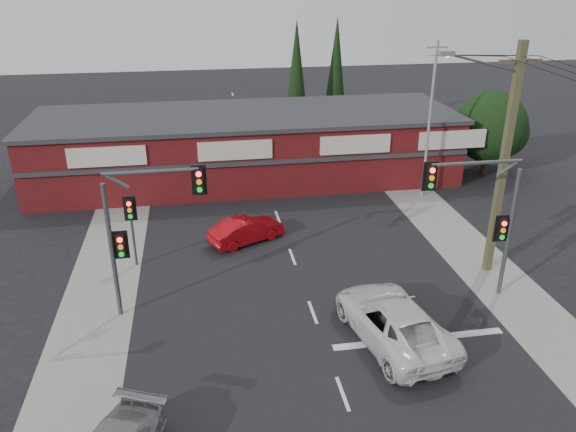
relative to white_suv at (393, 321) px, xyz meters
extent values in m
plane|color=black|center=(-2.53, 1.31, -0.80)|extent=(120.00, 120.00, 0.00)
cube|color=black|center=(-2.53, 6.31, -0.80)|extent=(14.00, 70.00, 0.01)
cube|color=gray|center=(-11.03, 6.31, -0.79)|extent=(3.00, 70.00, 0.02)
cube|color=gray|center=(5.97, 6.31, -0.79)|extent=(3.00, 70.00, 0.02)
cube|color=silver|center=(0.97, -0.19, -0.79)|extent=(6.50, 0.35, 0.01)
imported|color=silver|center=(0.00, 0.00, 0.00)|extent=(3.64, 6.14, 1.60)
imported|color=#9D090F|center=(-4.50, 8.89, -0.17)|extent=(4.00, 2.90, 1.26)
cube|color=silver|center=(-2.53, -2.54, -0.79)|extent=(0.12, 1.60, 0.01)
cube|color=silver|center=(-2.53, 2.17, -0.79)|extent=(0.12, 1.60, 0.01)
cube|color=silver|center=(-2.53, 6.89, -0.79)|extent=(0.12, 1.60, 0.01)
cube|color=silver|center=(-2.53, 11.60, -0.79)|extent=(0.12, 1.60, 0.01)
cube|color=silver|center=(-2.53, 16.32, -0.79)|extent=(0.12, 1.60, 0.01)
cube|color=silver|center=(-2.53, 21.04, -0.79)|extent=(0.12, 1.60, 0.01)
cube|color=silver|center=(-2.53, 25.75, -0.79)|extent=(0.12, 1.60, 0.01)
cube|color=silver|center=(-2.53, 30.47, -0.79)|extent=(0.12, 1.60, 0.01)
cube|color=silver|center=(-2.53, 35.18, -0.79)|extent=(0.12, 1.60, 0.01)
cube|color=silver|center=(-2.53, 39.90, -0.79)|extent=(0.12, 1.60, 0.01)
cube|color=silver|center=(-2.53, 44.62, -0.79)|extent=(0.12, 1.60, 0.01)
cube|color=#4A0E11|center=(-3.53, 18.31, 1.20)|extent=(26.00, 8.00, 4.00)
cube|color=#2D2D30|center=(-3.53, 18.31, 3.30)|extent=(26.40, 8.40, 0.25)
cube|color=beige|center=(-11.53, 14.26, 2.30)|extent=(4.20, 0.12, 1.10)
cube|color=beige|center=(-4.53, 14.26, 2.30)|extent=(4.20, 0.12, 1.10)
cube|color=beige|center=(2.47, 14.26, 2.30)|extent=(4.20, 0.12, 1.10)
cube|color=beige|center=(8.47, 14.26, 2.30)|extent=(4.20, 0.12, 1.10)
cube|color=#2D2D30|center=(-3.53, 14.21, 1.50)|extent=(26.00, 0.15, 0.25)
cylinder|color=#2D2116|center=(11.97, 16.31, 0.10)|extent=(0.50, 0.50, 1.80)
sphere|color=black|center=(11.97, 16.31, 2.40)|extent=(4.60, 4.60, 4.60)
sphere|color=black|center=(13.47, 17.31, 1.70)|extent=(3.40, 3.40, 3.40)
sphere|color=black|center=(10.67, 17.71, 1.50)|extent=(2.80, 2.80, 2.80)
cylinder|color=#2D2116|center=(0.97, 25.31, 0.20)|extent=(0.24, 0.24, 2.00)
cone|color=black|center=(0.97, 25.31, 4.70)|extent=(1.80, 1.80, 7.50)
cylinder|color=#2D2116|center=(4.47, 27.31, 0.20)|extent=(0.24, 0.24, 2.00)
cone|color=black|center=(4.47, 27.31, 4.70)|extent=(1.80, 1.80, 7.50)
cylinder|color=#47494C|center=(-10.03, 3.31, 1.95)|extent=(0.18, 0.18, 5.50)
cylinder|color=#47494C|center=(-8.33, 3.31, 5.05)|extent=(3.40, 0.14, 0.14)
cylinder|color=#47494C|center=(-9.52, 3.31, 4.75)|extent=(0.82, 0.14, 0.63)
cube|color=black|center=(-6.63, 3.31, 4.60)|extent=(0.32, 0.22, 0.95)
cube|color=black|center=(-6.63, 3.38, 4.60)|extent=(0.55, 0.04, 1.15)
cylinder|color=#FF0C07|center=(-6.63, 3.18, 4.90)|extent=(0.20, 0.06, 0.20)
cylinder|color=orange|center=(-6.63, 3.18, 4.60)|extent=(0.20, 0.06, 0.20)
cylinder|color=#0CE526|center=(-6.63, 3.18, 4.30)|extent=(0.20, 0.06, 0.20)
cube|color=black|center=(-9.68, 3.31, 2.20)|extent=(0.32, 0.22, 0.95)
cube|color=black|center=(-9.68, 3.38, 2.20)|extent=(0.55, 0.04, 1.15)
cylinder|color=#FF0C07|center=(-9.68, 3.18, 2.50)|extent=(0.20, 0.06, 0.20)
cylinder|color=orange|center=(-9.68, 3.18, 2.20)|extent=(0.20, 0.06, 0.20)
cylinder|color=#0CE526|center=(-9.68, 3.18, 1.90)|extent=(0.20, 0.06, 0.20)
cylinder|color=#47494C|center=(5.47, 2.31, 1.95)|extent=(0.18, 0.18, 5.50)
cylinder|color=#47494C|center=(3.67, 2.31, 5.05)|extent=(3.60, 0.14, 0.14)
cylinder|color=#47494C|center=(4.93, 2.31, 4.75)|extent=(0.82, 0.14, 0.63)
cube|color=black|center=(1.87, 2.31, 4.60)|extent=(0.32, 0.22, 0.95)
cube|color=black|center=(1.87, 2.38, 4.60)|extent=(0.55, 0.04, 1.15)
cylinder|color=#FF0C07|center=(1.87, 2.18, 4.90)|extent=(0.20, 0.06, 0.20)
cylinder|color=orange|center=(1.87, 2.18, 4.60)|extent=(0.20, 0.06, 0.20)
cylinder|color=#0CE526|center=(1.87, 2.18, 4.30)|extent=(0.20, 0.06, 0.20)
cube|color=black|center=(5.12, 2.31, 2.20)|extent=(0.32, 0.22, 0.95)
cube|color=black|center=(5.12, 2.38, 2.20)|extent=(0.55, 0.04, 1.15)
cylinder|color=#FF0C07|center=(5.12, 2.18, 2.50)|extent=(0.20, 0.06, 0.20)
cylinder|color=orange|center=(5.12, 2.18, 2.20)|extent=(0.20, 0.06, 0.20)
cylinder|color=#0CE526|center=(5.12, 2.18, 1.90)|extent=(0.20, 0.06, 0.20)
cylinder|color=#47494C|center=(-9.73, 7.31, 0.70)|extent=(0.12, 0.12, 3.00)
cube|color=black|center=(-9.73, 7.31, 2.00)|extent=(0.32, 0.22, 0.95)
cube|color=black|center=(-9.73, 7.38, 2.00)|extent=(0.55, 0.04, 1.15)
cylinder|color=#FF0C07|center=(-9.73, 7.18, 2.30)|extent=(0.20, 0.06, 0.20)
cylinder|color=orange|center=(-9.73, 7.18, 2.00)|extent=(0.20, 0.06, 0.20)
cylinder|color=#0CE526|center=(-9.73, 7.18, 1.70)|extent=(0.20, 0.06, 0.20)
cube|color=brown|center=(5.97, 4.31, 4.20)|extent=(0.30, 0.30, 10.00)
cube|color=brown|center=(5.97, 4.31, 8.40)|extent=(1.80, 0.14, 0.14)
cylinder|color=#47494C|center=(4.37, 4.16, 8.40)|extent=(3.23, 0.39, 0.89)
cube|color=slate|center=(2.77, 4.01, 8.80)|extent=(0.55, 0.25, 0.18)
cylinder|color=silver|center=(2.77, 4.01, 8.70)|extent=(0.28, 0.28, 0.05)
cylinder|color=gray|center=(6.47, 13.31, 3.70)|extent=(0.16, 0.16, 9.00)
cube|color=gray|center=(6.47, 13.31, 7.80)|extent=(1.20, 0.10, 0.10)
cylinder|color=black|center=(5.63, 8.81, 8.00)|extent=(0.73, 9.01, 1.22)
cylinder|color=black|center=(6.22, 8.81, 8.00)|extent=(0.52, 9.00, 1.22)
cylinder|color=black|center=(6.82, 8.81, 8.00)|extent=(0.31, 9.00, 1.22)
camera|label=1|loc=(-6.58, -16.19, 11.72)|focal=35.00mm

